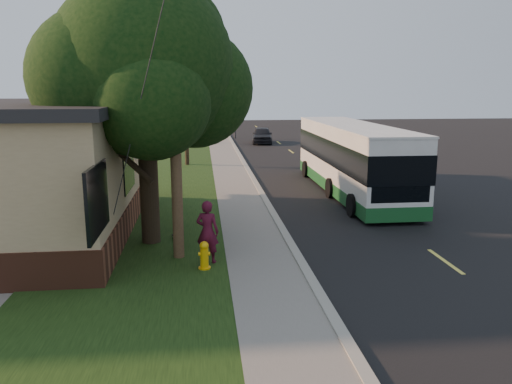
% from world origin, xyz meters
% --- Properties ---
extents(ground, '(120.00, 120.00, 0.00)m').
position_xyz_m(ground, '(0.00, 0.00, 0.00)').
color(ground, black).
rests_on(ground, ground).
extents(road, '(8.00, 80.00, 0.01)m').
position_xyz_m(road, '(4.00, 10.00, 0.01)').
color(road, black).
rests_on(road, ground).
extents(curb, '(0.25, 80.00, 0.12)m').
position_xyz_m(curb, '(0.00, 10.00, 0.06)').
color(curb, gray).
rests_on(curb, ground).
extents(sidewalk, '(2.00, 80.00, 0.08)m').
position_xyz_m(sidewalk, '(-1.00, 10.00, 0.04)').
color(sidewalk, slate).
rests_on(sidewalk, ground).
extents(grass_verge, '(5.00, 80.00, 0.07)m').
position_xyz_m(grass_verge, '(-4.50, 10.00, 0.04)').
color(grass_verge, black).
rests_on(grass_verge, ground).
extents(fire_hydrant, '(0.32, 0.32, 0.74)m').
position_xyz_m(fire_hydrant, '(-2.60, 0.00, 0.43)').
color(fire_hydrant, '#EBAD0C').
rests_on(fire_hydrant, grass_verge).
extents(utility_pole, '(2.86, 3.21, 9.07)m').
position_xyz_m(utility_pole, '(-3.31, 0.99, 4.63)').
color(utility_pole, '#473321').
rests_on(utility_pole, ground).
extents(leafy_tree, '(6.30, 6.00, 7.80)m').
position_xyz_m(leafy_tree, '(-4.17, 2.65, 5.17)').
color(leafy_tree, black).
rests_on(leafy_tree, grass_verge).
extents(bare_tree_near, '(1.38, 1.21, 4.31)m').
position_xyz_m(bare_tree_near, '(-3.50, 18.00, 2.15)').
color(bare_tree_near, black).
rests_on(bare_tree_near, grass_verge).
extents(bare_tree_far, '(1.38, 1.21, 4.03)m').
position_xyz_m(bare_tree_far, '(-3.00, 30.00, 2.00)').
color(bare_tree_far, black).
rests_on(bare_tree_far, grass_verge).
extents(traffic_signal, '(0.18, 0.22, 5.50)m').
position_xyz_m(traffic_signal, '(0.50, 34.00, 3.16)').
color(traffic_signal, '#2D2D30').
rests_on(traffic_signal, ground).
extents(transit_bus, '(2.63, 11.41, 3.09)m').
position_xyz_m(transit_bus, '(4.07, 9.14, 1.65)').
color(transit_bus, silver).
rests_on(transit_bus, ground).
extents(skateboarder, '(0.72, 0.59, 1.71)m').
position_xyz_m(skateboarder, '(-2.50, 0.49, 0.92)').
color(skateboarder, '#480E22').
rests_on(skateboarder, grass_verge).
extents(skateboard_main, '(0.43, 0.81, 0.07)m').
position_xyz_m(skateboard_main, '(-3.41, 2.62, 0.13)').
color(skateboard_main, black).
rests_on(skateboard_main, grass_verge).
extents(dumpster, '(1.43, 1.20, 1.14)m').
position_xyz_m(dumpster, '(-7.69, 2.15, 0.61)').
color(dumpster, black).
rests_on(dumpster, building_lot).
extents(distant_car, '(2.10, 4.22, 1.38)m').
position_xyz_m(distant_car, '(2.55, 29.83, 0.69)').
color(distant_car, black).
rests_on(distant_car, ground).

